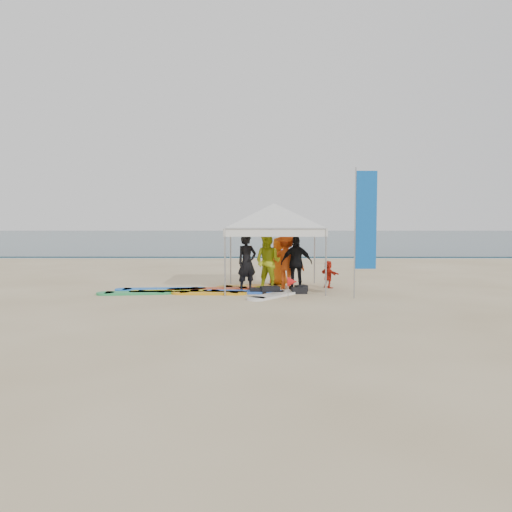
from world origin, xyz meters
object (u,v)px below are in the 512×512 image
at_px(person_seated, 328,274).
at_px(marker_pennant, 292,282).
at_px(person_orange_b, 279,262).
at_px(person_black_a, 247,263).
at_px(surfboard_spread, 208,291).
at_px(canopy_tent, 274,204).
at_px(feather_flag, 365,222).
at_px(person_orange_a, 286,261).
at_px(person_black_b, 297,263).
at_px(person_yellow, 268,262).

bearing_deg(person_seated, marker_pennant, 119.54).
height_order(person_orange_b, person_seated, person_orange_b).
xyz_separation_m(person_black_a, surfboard_spread, (-1.23, -0.19, -0.88)).
distance_m(person_orange_b, canopy_tent, 2.14).
bearing_deg(person_seated, feather_flag, 167.28).
relative_size(person_orange_a, person_seated, 2.00).
bearing_deg(surfboard_spread, person_seated, 14.57).
bearing_deg(person_black_a, person_seated, -15.19).
xyz_separation_m(person_black_b, person_orange_b, (-0.54, 1.01, -0.03)).
height_order(feather_flag, marker_pennant, feather_flag).
xyz_separation_m(marker_pennant, surfboard_spread, (-2.58, 1.32, -0.46)).
relative_size(person_black_a, person_yellow, 0.99).
bearing_deg(person_black_b, person_seated, -159.75).
distance_m(person_black_b, canopy_tent, 2.08).
bearing_deg(person_black_b, feather_flag, 132.06).
relative_size(person_orange_b, feather_flag, 0.45).
height_order(person_seated, marker_pennant, person_seated).
relative_size(person_seated, feather_flag, 0.24).
relative_size(canopy_tent, feather_flag, 1.13).
relative_size(person_black_b, person_orange_b, 1.04).
bearing_deg(marker_pennant, feather_flag, 1.68).
distance_m(person_black_b, person_seated, 1.27).
bearing_deg(person_yellow, person_black_a, -126.09).
bearing_deg(surfboard_spread, person_yellow, 14.85).
xyz_separation_m(person_black_b, feather_flag, (1.83, -1.81, 1.35)).
distance_m(person_orange_b, feather_flag, 3.93).
bearing_deg(person_black_a, person_black_b, -19.77).
relative_size(canopy_tent, marker_pennant, 6.72).
xyz_separation_m(person_yellow, person_orange_a, (0.62, 0.38, -0.00)).
xyz_separation_m(person_black_a, person_seated, (2.72, 0.84, -0.46)).
xyz_separation_m(person_orange_b, feather_flag, (2.37, -2.82, 1.39)).
height_order(person_black_a, surfboard_spread, person_black_a).
xyz_separation_m(person_seated, feather_flag, (0.72, -2.29, 1.77)).
bearing_deg(person_orange_a, person_black_b, 140.24).
height_order(person_yellow, person_black_b, person_yellow).
bearing_deg(person_seated, canopy_tent, 68.22).
distance_m(person_yellow, person_seated, 2.16).
height_order(person_black_a, person_black_b, person_black_a).
relative_size(person_black_a, person_orange_a, 1.00).
relative_size(person_yellow, person_orange_a, 1.00).
distance_m(person_black_a, marker_pennant, 2.07).
bearing_deg(marker_pennant, person_black_b, 81.89).
height_order(person_seated, feather_flag, feather_flag).
xyz_separation_m(person_yellow, person_seated, (2.04, 0.52, -0.46)).
height_order(person_orange_a, feather_flag, feather_flag).
relative_size(person_black_a, marker_pennant, 2.87).
bearing_deg(person_orange_b, canopy_tent, 89.23).
bearing_deg(surfboard_spread, canopy_tent, 19.67).
relative_size(person_yellow, person_orange_b, 1.09).
bearing_deg(person_orange_a, person_black_a, 36.00).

